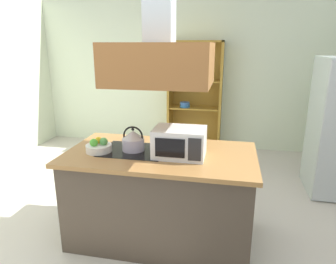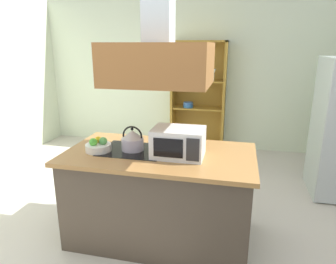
{
  "view_description": "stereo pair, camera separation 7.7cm",
  "coord_description": "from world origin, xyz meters",
  "px_view_note": "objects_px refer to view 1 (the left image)",
  "views": [
    {
      "loc": [
        0.64,
        -2.63,
        1.88
      ],
      "look_at": [
        0.02,
        0.35,
        1.0
      ],
      "focal_mm": 32.55,
      "sensor_mm": 36.0,
      "label": 1
    },
    {
      "loc": [
        0.71,
        -2.61,
        1.88
      ],
      "look_at": [
        0.02,
        0.35,
        1.0
      ],
      "focal_mm": 32.55,
      "sensor_mm": 36.0,
      "label": 2
    }
  ],
  "objects_px": {
    "dish_cabinet": "(195,102)",
    "kettle": "(133,140)",
    "cutting_board": "(185,142)",
    "microwave": "(180,142)",
    "fruit_bowl": "(99,147)"
  },
  "relations": [
    {
      "from": "dish_cabinet",
      "to": "kettle",
      "type": "distance_m",
      "value": 2.8
    },
    {
      "from": "kettle",
      "to": "cutting_board",
      "type": "relative_size",
      "value": 0.7
    },
    {
      "from": "cutting_board",
      "to": "microwave",
      "type": "bearing_deg",
      "value": -88.93
    },
    {
      "from": "dish_cabinet",
      "to": "cutting_board",
      "type": "bearing_deg",
      "value": -85.52
    },
    {
      "from": "dish_cabinet",
      "to": "fruit_bowl",
      "type": "xyz_separation_m",
      "value": [
        -0.57,
        -2.88,
        0.08
      ]
    },
    {
      "from": "microwave",
      "to": "fruit_bowl",
      "type": "xyz_separation_m",
      "value": [
        -0.76,
        -0.04,
        -0.08
      ]
    },
    {
      "from": "dish_cabinet",
      "to": "fruit_bowl",
      "type": "height_order",
      "value": "dish_cabinet"
    },
    {
      "from": "dish_cabinet",
      "to": "microwave",
      "type": "xyz_separation_m",
      "value": [
        0.2,
        -2.84,
        0.16
      ]
    },
    {
      "from": "microwave",
      "to": "fruit_bowl",
      "type": "height_order",
      "value": "microwave"
    },
    {
      "from": "dish_cabinet",
      "to": "kettle",
      "type": "xyz_separation_m",
      "value": [
        -0.26,
        -2.78,
        0.13
      ]
    },
    {
      "from": "dish_cabinet",
      "to": "fruit_bowl",
      "type": "relative_size",
      "value": 7.98
    },
    {
      "from": "microwave",
      "to": "fruit_bowl",
      "type": "relative_size",
      "value": 1.89
    },
    {
      "from": "dish_cabinet",
      "to": "microwave",
      "type": "bearing_deg",
      "value": -85.99
    },
    {
      "from": "cutting_board",
      "to": "microwave",
      "type": "relative_size",
      "value": 0.74
    },
    {
      "from": "kettle",
      "to": "dish_cabinet",
      "type": "bearing_deg",
      "value": 84.7
    }
  ]
}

